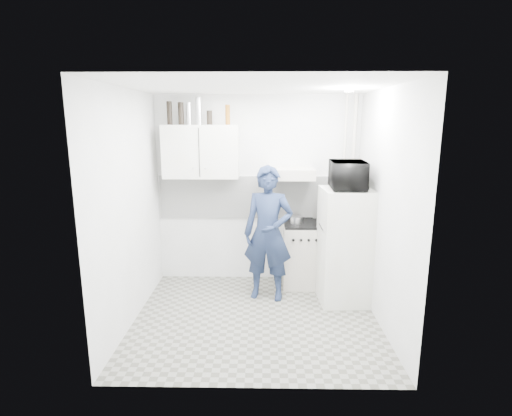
{
  "coord_description": "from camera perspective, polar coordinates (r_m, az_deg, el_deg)",
  "views": [
    {
      "loc": [
        0.08,
        -4.27,
        2.26
      ],
      "look_at": [
        -0.0,
        0.3,
        1.25
      ],
      "focal_mm": 28.0,
      "sensor_mm": 36.0,
      "label": 1
    }
  ],
  "objects": [
    {
      "name": "floor",
      "position": [
        4.83,
        -0.02,
        -15.43
      ],
      "size": [
        2.8,
        2.8,
        0.0
      ],
      "primitive_type": "plane",
      "color": "gray",
      "rests_on": "ground"
    },
    {
      "name": "ceiling",
      "position": [
        4.29,
        -0.03,
        17.01
      ],
      "size": [
        2.8,
        2.8,
        0.0
      ],
      "primitive_type": "plane",
      "color": "white",
      "rests_on": "wall_back"
    },
    {
      "name": "wall_back",
      "position": [
        5.61,
        0.21,
        2.58
      ],
      "size": [
        2.8,
        0.0,
        2.8
      ],
      "primitive_type": "plane",
      "rotation": [
        1.57,
        0.0,
        0.0
      ],
      "color": "silver",
      "rests_on": "floor"
    },
    {
      "name": "wall_left",
      "position": [
        4.62,
        -17.66,
        -0.13
      ],
      "size": [
        0.0,
        2.6,
        2.6
      ],
      "primitive_type": "plane",
      "rotation": [
        1.57,
        0.0,
        1.57
      ],
      "color": "silver",
      "rests_on": "floor"
    },
    {
      "name": "wall_right",
      "position": [
        4.57,
        17.8,
        -0.26
      ],
      "size": [
        0.0,
        2.6,
        2.6
      ],
      "primitive_type": "plane",
      "rotation": [
        1.57,
        0.0,
        -1.57
      ],
      "color": "silver",
      "rests_on": "floor"
    },
    {
      "name": "person",
      "position": [
        5.05,
        1.74,
        -3.68
      ],
      "size": [
        0.7,
        0.53,
        1.72
      ],
      "primitive_type": "imported",
      "rotation": [
        0.0,
        0.0,
        -0.2
      ],
      "color": "#192440",
      "rests_on": "floor"
    },
    {
      "name": "stove",
      "position": [
        5.61,
        6.62,
        -6.7
      ],
      "size": [
        0.54,
        0.54,
        0.86
      ],
      "primitive_type": "cube",
      "color": "beige",
      "rests_on": "floor"
    },
    {
      "name": "fridge",
      "position": [
        5.12,
        12.54,
        -5.31
      ],
      "size": [
        0.64,
        0.64,
        1.45
      ],
      "primitive_type": "cube",
      "rotation": [
        0.0,
        0.0,
        0.06
      ],
      "color": "white",
      "rests_on": "floor"
    },
    {
      "name": "stove_top",
      "position": [
        5.48,
        6.74,
        -2.29
      ],
      "size": [
        0.51,
        0.51,
        0.03
      ],
      "primitive_type": "cube",
      "color": "black",
      "rests_on": "stove"
    },
    {
      "name": "saucepan",
      "position": [
        5.44,
        5.8,
        -1.69
      ],
      "size": [
        0.17,
        0.17,
        0.09
      ],
      "primitive_type": "cylinder",
      "color": "silver",
      "rests_on": "stove_top"
    },
    {
      "name": "microwave",
      "position": [
        4.93,
        13.03,
        4.61
      ],
      "size": [
        0.62,
        0.43,
        0.33
      ],
      "primitive_type": "imported",
      "rotation": [
        0.0,
        0.0,
        1.53
      ],
      "color": "black",
      "rests_on": "fridge"
    },
    {
      "name": "bottle_a",
      "position": [
        5.49,
        -12.25,
        13.11
      ],
      "size": [
        0.07,
        0.07,
        0.3
      ],
      "primitive_type": "cylinder",
      "color": "black",
      "rests_on": "upper_cabinet"
    },
    {
      "name": "bottle_b",
      "position": [
        5.46,
        -10.67,
        13.12
      ],
      "size": [
        0.07,
        0.07,
        0.29
      ],
      "primitive_type": "cylinder",
      "color": "black",
      "rests_on": "upper_cabinet"
    },
    {
      "name": "bottle_c",
      "position": [
        5.44,
        -9.58,
        13.14
      ],
      "size": [
        0.07,
        0.07,
        0.28
      ],
      "primitive_type": "cylinder",
      "color": "silver",
      "rests_on": "upper_cabinet"
    },
    {
      "name": "bottle_d",
      "position": [
        5.42,
        -8.2,
        13.55
      ],
      "size": [
        0.08,
        0.08,
        0.35
      ],
      "primitive_type": "cylinder",
      "color": "silver",
      "rests_on": "upper_cabinet"
    },
    {
      "name": "canister_a",
      "position": [
        5.39,
        -6.66,
        12.7
      ],
      "size": [
        0.07,
        0.07,
        0.18
      ],
      "primitive_type": "cylinder",
      "color": "black",
      "rests_on": "upper_cabinet"
    },
    {
      "name": "bottle_e",
      "position": [
        5.37,
        -4.07,
        13.14
      ],
      "size": [
        0.06,
        0.06,
        0.26
      ],
      "primitive_type": "cylinder",
      "color": "brown",
      "rests_on": "upper_cabinet"
    },
    {
      "name": "upper_cabinet",
      "position": [
        5.43,
        -7.83,
        8.0
      ],
      "size": [
        1.0,
        0.35,
        0.7
      ],
      "primitive_type": "cube",
      "color": "white",
      "rests_on": "wall_back"
    },
    {
      "name": "range_hood",
      "position": [
        5.33,
        5.03,
        4.96
      ],
      "size": [
        0.6,
        0.5,
        0.14
      ],
      "primitive_type": "cube",
      "color": "beige",
      "rests_on": "wall_back"
    },
    {
      "name": "backsplash",
      "position": [
        5.61,
        0.21,
        1.55
      ],
      "size": [
        2.74,
        0.03,
        0.6
      ],
      "primitive_type": "cube",
      "color": "white",
      "rests_on": "wall_back"
    },
    {
      "name": "pipe_a",
      "position": [
        5.66,
        13.49,
        2.33
      ],
      "size": [
        0.05,
        0.05,
        2.6
      ],
      "primitive_type": "cylinder",
      "color": "beige",
      "rests_on": "floor"
    },
    {
      "name": "pipe_b",
      "position": [
        5.63,
        12.3,
        2.35
      ],
      "size": [
        0.04,
        0.04,
        2.6
      ],
      "primitive_type": "cylinder",
      "color": "beige",
      "rests_on": "floor"
    },
    {
      "name": "ceiling_spot_fixture",
      "position": [
        4.58,
        13.16,
        16.03
      ],
      "size": [
        0.1,
        0.1,
        0.02
      ],
      "primitive_type": "cylinder",
      "color": "white",
      "rests_on": "ceiling"
    }
  ]
}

